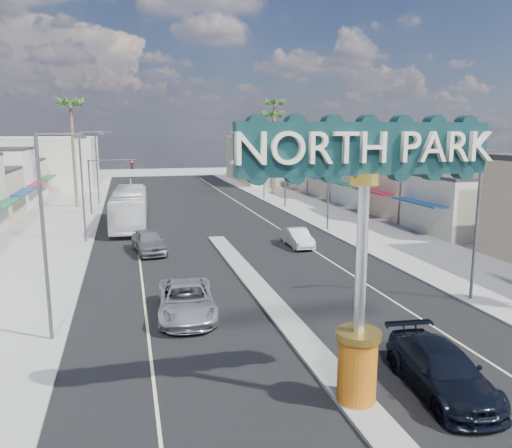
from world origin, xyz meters
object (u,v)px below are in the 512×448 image
traffic_signal_right (271,172)px  streetlight_r_near (475,208)px  streetlight_r_far (263,161)px  city_bus (130,208)px  car_parked_right (298,238)px  suv_left (186,300)px  streetlight_l_mid (84,181)px  suv_right (442,370)px  car_parked_left (149,241)px  palm_right_mid (273,119)px  gateway_sign (363,232)px  streetlight_r_mid (327,175)px  palm_right_far (275,108)px  traffic_signal_left (107,175)px  palm_left_far (71,109)px  streetlight_l_far (98,164)px  streetlight_l_near (47,227)px

traffic_signal_right → streetlight_r_near: bearing=-87.9°
streetlight_r_far → city_bus: streetlight_r_far is taller
streetlight_r_far → car_parked_right: streetlight_r_far is taller
streetlight_r_near → suv_left: size_ratio=1.52×
streetlight_l_mid → suv_right: bearing=-63.9°
streetlight_r_far → car_parked_left: streetlight_r_far is taller
palm_right_mid → gateway_sign: bearing=-103.5°
streetlight_r_mid → palm_right_far: size_ratio=0.64×
traffic_signal_left → palm_left_far: 10.14m
streetlight_l_far → suv_left: (5.89, -40.44, -4.24)m
traffic_signal_right → streetlight_l_far: (-19.62, 8.01, 0.79)m
streetlight_l_mid → car_parked_right: size_ratio=2.07×
traffic_signal_left → palm_left_far: size_ratio=0.46×
city_bus → suv_left: bearing=-81.7°
palm_right_mid → palm_right_far: palm_right_far is taller
palm_left_far → suv_right: palm_left_far is taller
streetlight_l_mid → car_parked_right: streetlight_l_mid is taller
traffic_signal_left → streetlight_l_near: streetlight_l_near is taller
car_parked_right → suv_right: bearing=-95.5°
traffic_signal_left → streetlight_r_mid: 24.11m
streetlight_l_far → palm_right_mid: bearing=9.7°
streetlight_l_near → streetlight_l_mid: size_ratio=1.00×
streetlight_l_far → palm_right_far: 28.29m
streetlight_l_far → suv_right: bearing=-74.7°
streetlight_r_near → suv_right: (-7.17, -7.96, -4.26)m
streetlight_l_far → streetlight_r_far: size_ratio=1.00×
palm_right_far → car_parked_right: size_ratio=3.24×
streetlight_l_mid → suv_left: size_ratio=1.52×
traffic_signal_left → city_bus: bearing=-74.1°
palm_left_far → suv_left: (8.46, -38.44, -10.67)m
streetlight_l_far → suv_right: 51.98m
streetlight_r_mid → palm_left_far: palm_left_far is taller
streetlight_l_near → palm_left_far: bearing=93.7°
suv_right → car_parked_left: bearing=116.8°
traffic_signal_right → suv_right: size_ratio=1.07×
streetlight_l_near → palm_left_far: palm_left_far is taller
streetlight_l_near → palm_right_mid: (23.43, 46.00, 5.54)m
streetlight_r_near → streetlight_r_far: same height
traffic_signal_right → city_bus: bearing=-154.7°
streetlight_r_far → palm_right_mid: palm_right_mid is taller
streetlight_r_far → suv_left: streetlight_r_far is taller
traffic_signal_right → streetlight_r_far: (1.25, 8.01, 0.79)m
traffic_signal_left → palm_right_mid: (22.18, 12.01, 6.33)m
streetlight_l_near → palm_left_far: 40.59m
gateway_sign → palm_right_mid: bearing=76.5°
traffic_signal_left → streetlight_r_far: (19.62, 8.01, 0.79)m
suv_left → car_parked_right: suv_left is taller
traffic_signal_right → city_bus: (-16.18, -7.65, -2.47)m
traffic_signal_right → car_parked_right: traffic_signal_right is taller
car_parked_right → city_bus: (-12.76, 11.90, 1.09)m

